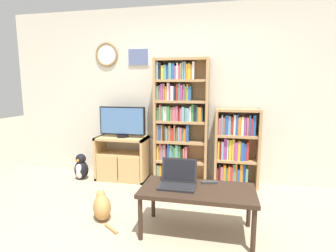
{
  "coord_description": "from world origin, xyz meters",
  "views": [
    {
      "loc": [
        0.59,
        -2.04,
        1.45
      ],
      "look_at": [
        -0.07,
        1.03,
        0.96
      ],
      "focal_mm": 28.0,
      "sensor_mm": 36.0,
      "label": 1
    }
  ],
  "objects_px": {
    "television": "(122,122)",
    "coffee_table": "(197,193)",
    "bookshelf_tall": "(178,121)",
    "bookshelf_short": "(235,148)",
    "cat": "(102,206)",
    "tv_stand": "(122,158)",
    "laptop": "(178,179)",
    "penguin_figurine": "(81,168)",
    "remote_near_laptop": "(209,182)"
  },
  "relations": [
    {
      "from": "bookshelf_tall",
      "to": "laptop",
      "type": "distance_m",
      "value": 1.42
    },
    {
      "from": "tv_stand",
      "to": "coffee_table",
      "type": "relative_size",
      "value": 0.7
    },
    {
      "from": "bookshelf_tall",
      "to": "coffee_table",
      "type": "height_order",
      "value": "bookshelf_tall"
    },
    {
      "from": "penguin_figurine",
      "to": "cat",
      "type": "bearing_deg",
      "value": -50.7
    },
    {
      "from": "coffee_table",
      "to": "laptop",
      "type": "relative_size",
      "value": 3.07
    },
    {
      "from": "laptop",
      "to": "bookshelf_tall",
      "type": "bearing_deg",
      "value": 99.75
    },
    {
      "from": "bookshelf_tall",
      "to": "cat",
      "type": "distance_m",
      "value": 1.65
    },
    {
      "from": "bookshelf_tall",
      "to": "cat",
      "type": "xyz_separation_m",
      "value": [
        -0.61,
        -1.32,
        -0.79
      ]
    },
    {
      "from": "bookshelf_short",
      "to": "laptop",
      "type": "distance_m",
      "value": 1.46
    },
    {
      "from": "television",
      "to": "laptop",
      "type": "relative_size",
      "value": 1.98
    },
    {
      "from": "bookshelf_tall",
      "to": "penguin_figurine",
      "type": "distance_m",
      "value": 1.68
    },
    {
      "from": "penguin_figurine",
      "to": "tv_stand",
      "type": "bearing_deg",
      "value": 12.62
    },
    {
      "from": "bookshelf_short",
      "to": "cat",
      "type": "bearing_deg",
      "value": -137.78
    },
    {
      "from": "tv_stand",
      "to": "penguin_figurine",
      "type": "relative_size",
      "value": 1.92
    },
    {
      "from": "bookshelf_tall",
      "to": "bookshelf_short",
      "type": "height_order",
      "value": "bookshelf_tall"
    },
    {
      "from": "tv_stand",
      "to": "cat",
      "type": "height_order",
      "value": "tv_stand"
    },
    {
      "from": "bookshelf_tall",
      "to": "remote_near_laptop",
      "type": "height_order",
      "value": "bookshelf_tall"
    },
    {
      "from": "television",
      "to": "bookshelf_tall",
      "type": "height_order",
      "value": "bookshelf_tall"
    },
    {
      "from": "tv_stand",
      "to": "penguin_figurine",
      "type": "xyz_separation_m",
      "value": [
        -0.62,
        -0.14,
        -0.15
      ]
    },
    {
      "from": "penguin_figurine",
      "to": "remote_near_laptop",
      "type": "bearing_deg",
      "value": -25.41
    },
    {
      "from": "tv_stand",
      "to": "television",
      "type": "distance_m",
      "value": 0.57
    },
    {
      "from": "bookshelf_short",
      "to": "coffee_table",
      "type": "height_order",
      "value": "bookshelf_short"
    },
    {
      "from": "cat",
      "to": "laptop",
      "type": "bearing_deg",
      "value": -33.7
    },
    {
      "from": "laptop",
      "to": "coffee_table",
      "type": "bearing_deg",
      "value": -11.54
    },
    {
      "from": "cat",
      "to": "remote_near_laptop",
      "type": "bearing_deg",
      "value": -27.06
    },
    {
      "from": "tv_stand",
      "to": "remote_near_laptop",
      "type": "xyz_separation_m",
      "value": [
        1.4,
        -1.1,
        0.14
      ]
    },
    {
      "from": "television",
      "to": "coffee_table",
      "type": "xyz_separation_m",
      "value": [
        1.27,
        -1.28,
        -0.49
      ]
    },
    {
      "from": "television",
      "to": "cat",
      "type": "bearing_deg",
      "value": -79.28
    },
    {
      "from": "cat",
      "to": "coffee_table",
      "type": "bearing_deg",
      "value": -35.63
    },
    {
      "from": "coffee_table",
      "to": "cat",
      "type": "xyz_separation_m",
      "value": [
        -1.04,
        0.06,
        -0.27
      ]
    },
    {
      "from": "television",
      "to": "bookshelf_tall",
      "type": "bearing_deg",
      "value": 6.83
    },
    {
      "from": "television",
      "to": "penguin_figurine",
      "type": "bearing_deg",
      "value": -166.99
    },
    {
      "from": "television",
      "to": "bookshelf_tall",
      "type": "relative_size",
      "value": 0.39
    },
    {
      "from": "bookshelf_short",
      "to": "laptop",
      "type": "xyz_separation_m",
      "value": [
        -0.6,
        -1.33,
        -0.03
      ]
    },
    {
      "from": "tv_stand",
      "to": "coffee_table",
      "type": "bearing_deg",
      "value": -44.41
    },
    {
      "from": "bookshelf_tall",
      "to": "laptop",
      "type": "bearing_deg",
      "value": -80.01
    },
    {
      "from": "bookshelf_tall",
      "to": "remote_near_laptop",
      "type": "relative_size",
      "value": 11.05
    },
    {
      "from": "tv_stand",
      "to": "remote_near_laptop",
      "type": "bearing_deg",
      "value": -38.2
    },
    {
      "from": "tv_stand",
      "to": "laptop",
      "type": "relative_size",
      "value": 2.14
    },
    {
      "from": "television",
      "to": "bookshelf_short",
      "type": "xyz_separation_m",
      "value": [
        1.68,
        0.1,
        -0.35
      ]
    },
    {
      "from": "penguin_figurine",
      "to": "laptop",
      "type": "bearing_deg",
      "value": -32.33
    },
    {
      "from": "bookshelf_tall",
      "to": "bookshelf_short",
      "type": "bearing_deg",
      "value": -0.25
    },
    {
      "from": "laptop",
      "to": "penguin_figurine",
      "type": "height_order",
      "value": "laptop"
    },
    {
      "from": "coffee_table",
      "to": "cat",
      "type": "height_order",
      "value": "coffee_table"
    },
    {
      "from": "remote_near_laptop",
      "to": "cat",
      "type": "relative_size",
      "value": 0.37
    },
    {
      "from": "television",
      "to": "bookshelf_tall",
      "type": "distance_m",
      "value": 0.85
    },
    {
      "from": "tv_stand",
      "to": "coffee_table",
      "type": "distance_m",
      "value": 1.81
    },
    {
      "from": "bookshelf_short",
      "to": "cat",
      "type": "relative_size",
      "value": 2.53
    },
    {
      "from": "bookshelf_short",
      "to": "penguin_figurine",
      "type": "height_order",
      "value": "bookshelf_short"
    },
    {
      "from": "bookshelf_short",
      "to": "laptop",
      "type": "height_order",
      "value": "bookshelf_short"
    }
  ]
}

